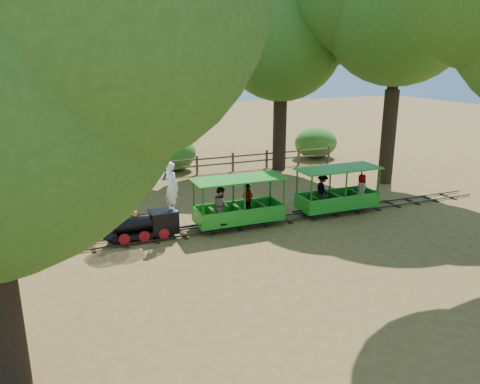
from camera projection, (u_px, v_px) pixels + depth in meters
name	position (u px, v px, depth m)	size (l,w,h in m)	color
ground	(236.00, 227.00, 16.93)	(90.00, 90.00, 0.00)	olive
track	(236.00, 225.00, 16.91)	(22.00, 1.00, 0.10)	#3F3D3A
locomotive	(138.00, 193.00, 15.27)	(2.65, 1.20, 2.93)	black
carriage_front	(235.00, 207.00, 16.66)	(3.30, 1.45, 1.72)	#1F8D1E
carriage_rear	(337.00, 194.00, 18.31)	(3.30, 1.41, 1.72)	#1F8D1E
oak_nc	(124.00, 22.00, 22.60)	(8.01, 7.05, 10.39)	#2D2116
oak_ne	(281.00, 31.00, 23.65)	(8.01, 7.05, 10.05)	#2D2116
fence	(178.00, 165.00, 23.88)	(18.10, 0.10, 1.00)	brown
shrub_west	(95.00, 164.00, 23.55)	(2.13, 1.64, 1.48)	#2D6B1E
shrub_mid_w	(171.00, 154.00, 24.91)	(2.74, 2.11, 1.90)	#2D6B1E
shrub_mid_e	(177.00, 159.00, 25.12)	(1.77, 1.36, 1.23)	#2D6B1E
shrub_east	(316.00, 143.00, 28.17)	(2.67, 2.06, 1.85)	#2D6B1E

